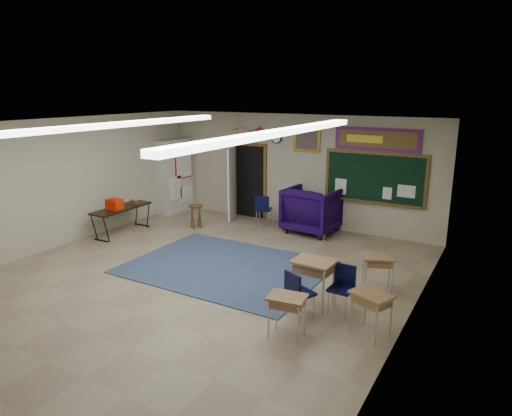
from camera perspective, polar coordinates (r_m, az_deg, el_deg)
The scene contains 24 objects.
floor at distance 9.19m, azimuth -7.59°, elevation -8.74°, with size 9.00×9.00×0.00m, color gray.
back_wall at distance 12.49m, azimuth 4.85°, elevation 4.75°, with size 8.00×0.04×3.00m, color #ABA58A.
left_wall at distance 11.56m, azimuth -23.81°, elevation 2.77°, with size 0.04×9.00×3.00m, color #ABA58A.
right_wall at distance 7.08m, azimuth 18.68°, elevation -3.62°, with size 0.04×9.00×3.00m, color #ABA58A.
ceiling at distance 8.48m, azimuth -8.28°, elevation 10.25°, with size 8.00×9.00×0.04m, color beige.
area_rug at distance 9.68m, azimuth -3.75°, elevation -7.35°, with size 4.00×3.00×0.02m, color #344464.
fluorescent_strips at distance 8.48m, azimuth -8.26°, elevation 9.84°, with size 3.86×6.00×0.10m, color white, non-canonical shape.
doorway at distance 13.14m, azimuth -1.41°, elevation 3.32°, with size 1.10×0.89×2.16m.
chalkboard at distance 11.71m, azimuth 14.56°, elevation 3.50°, with size 2.55×0.14×1.30m.
bulletin_board at distance 11.57m, azimuth 14.87°, elevation 8.29°, with size 2.10×0.05×0.55m.
framed_art_print at distance 12.20m, azimuth 6.37°, elevation 8.51°, with size 0.75×0.05×0.65m.
wall_clock at distance 12.59m, azimuth 2.57°, elevation 8.77°, with size 0.32×0.05×0.32m.
wall_flags at distance 12.96m, azimuth -0.85°, elevation 9.52°, with size 1.16×0.06×0.70m, color red, non-canonical shape.
storage_cabinet at distance 14.01m, azimuth -10.25°, elevation 3.96°, with size 0.59×1.25×2.20m.
wingback_armchair at distance 11.95m, azimuth 7.05°, elevation -0.20°, with size 1.27×1.31×1.19m, color #140533.
student_chair_reading at distance 12.48m, azimuth 0.97°, elevation -0.24°, with size 0.43×0.43×0.86m, color black, non-canonical shape.
student_chair_desk_a at distance 7.53m, azimuth 5.58°, elevation -10.70°, with size 0.41×0.41×0.82m, color black, non-canonical shape.
student_chair_desk_b at distance 7.79m, azimuth 10.57°, elevation -10.07°, with size 0.40×0.40×0.80m, color black, non-canonical shape.
student_desk_front_left at distance 7.93m, azimuth 7.16°, elevation -9.00°, with size 0.71×0.55×0.82m.
student_desk_front_right at distance 8.74m, azimuth 14.99°, elevation -7.69°, with size 0.69×0.62×0.68m.
student_desk_back_left at distance 6.99m, azimuth 3.87°, elevation -13.09°, with size 0.60×0.48×0.67m.
student_desk_back_right at distance 7.22m, azimuth 14.15°, elevation -12.47°, with size 0.70×0.62×0.69m.
folding_table at distance 12.27m, azimuth -16.41°, elevation -1.34°, with size 0.60×1.69×0.96m.
wooden_stool at distance 12.34m, azimuth -7.51°, elevation -1.03°, with size 0.36×0.36×0.63m.
Camera 1 is at (5.23, -6.64, 3.61)m, focal length 32.00 mm.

